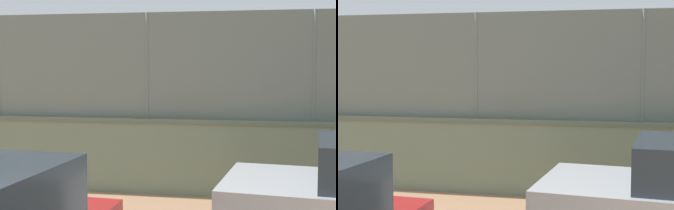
% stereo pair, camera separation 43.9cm
% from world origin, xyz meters
% --- Properties ---
extents(ground_plane, '(260.00, 260.00, 0.00)m').
position_xyz_m(ground_plane, '(0.00, 0.00, 0.00)').
color(ground_plane, tan).
extents(perimeter_wall, '(22.70, 1.04, 1.49)m').
position_xyz_m(perimeter_wall, '(1.03, 12.54, 0.75)').
color(perimeter_wall, slate).
rests_on(perimeter_wall, ground_plane).
extents(fence_panel_on_wall, '(22.30, 0.64, 2.07)m').
position_xyz_m(fence_panel_on_wall, '(1.03, 12.54, 2.53)').
color(fence_panel_on_wall, slate).
rests_on(fence_panel_on_wall, perimeter_wall).
extents(player_at_service_line, '(0.92, 0.97, 1.50)m').
position_xyz_m(player_at_service_line, '(-3.21, 0.96, 0.88)').
color(player_at_service_line, black).
rests_on(player_at_service_line, ground_plane).
extents(player_baseline_waiting, '(0.72, 0.84, 1.60)m').
position_xyz_m(player_baseline_waiting, '(3.79, 3.47, 0.94)').
color(player_baseline_waiting, black).
rests_on(player_baseline_waiting, ground_plane).
extents(player_foreground_swinging, '(0.65, 1.06, 1.47)m').
position_xyz_m(player_foreground_swinging, '(-1.65, -1.22, 0.86)').
color(player_foreground_swinging, black).
rests_on(player_foreground_swinging, ground_plane).
extents(sports_ball, '(0.12, 0.12, 0.12)m').
position_xyz_m(sports_ball, '(-3.81, 3.33, 0.83)').
color(sports_ball, white).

